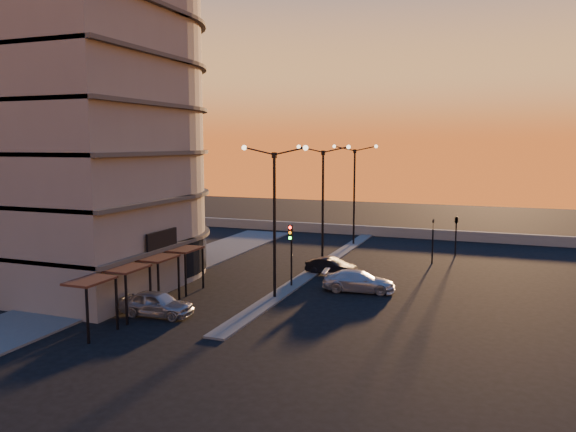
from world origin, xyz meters
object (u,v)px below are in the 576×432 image
Objects in this scene: streetlamp_mid at (323,196)px; car_wagon at (359,281)px; car_hatchback at (157,303)px; car_sedan at (331,266)px; traffic_light_main at (291,245)px.

streetlamp_mid is 9.28m from car_wagon.
streetlamp_mid reaches higher than car_hatchback.
car_sedan is 0.80× the size of car_wagon.
car_hatchback is (-4.83, -15.66, -4.88)m from streetlamp_mid.
car_wagon is (4.50, 0.66, -2.20)m from traffic_light_main.
car_wagon is at bearing -55.18° from streetlamp_mid.
car_hatchback is 13.10m from car_wagon.
streetlamp_mid reaches higher than car_sedan.
traffic_light_main is at bearing -90.00° from streetlamp_mid.
car_hatchback is at bearing 127.53° from car_wagon.
streetlamp_mid is 5.80m from car_sedan.
streetlamp_mid is 2.02× the size of car_wagon.
streetlamp_mid is 2.27× the size of car_hatchback.
car_sedan is (1.50, 4.53, -2.27)m from traffic_light_main.
traffic_light_main is (0.00, -7.13, -2.70)m from streetlamp_mid.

